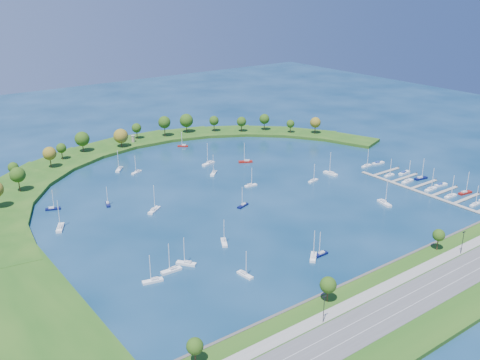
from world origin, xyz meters
TOP-DOWN VIEW (x-y plane):
  - ground at (0.00, 0.00)m, footprint 700.00×700.00m
  - south_shoreline at (0.03, -122.88)m, footprint 420.00×43.10m
  - breakwater at (-46.33, 48.72)m, footprint 286.74×247.64m
  - breakwater_trees at (-13.71, 90.43)m, footprint 244.17×92.19m
  - harbor_tower at (-6.20, 114.45)m, footprint 2.60×2.60m
  - dock_system at (85.30, -61.00)m, footprint 24.28×82.00m
  - moored_boat_0 at (-37.16, 70.75)m, footprint 7.39×8.22m
  - moored_boat_1 at (-51.12, -73.53)m, footprint 2.90×7.72m
  - moored_boat_2 at (43.37, -13.47)m, footprint 7.44×3.28m
  - moored_boat_3 at (-64.78, -52.22)m, footprint 6.80×7.93m
  - moored_boat_4 at (10.16, 1.95)m, footprint 7.52×2.81m
  - moored_boat_5 at (19.18, 89.96)m, footprint 6.82×6.06m
  - moored_boat_6 at (-41.78, -46.02)m, footprint 5.75×8.06m
  - moored_boat_7 at (-19.82, -79.15)m, footprint 7.80×7.34m
  - moored_boat_8 at (60.01, -11.02)m, footprint 3.53×9.47m
  - moored_boat_9 at (-82.07, -56.09)m, footprint 8.26×3.95m
  - moored_boat_10 at (-15.77, -79.15)m, footprint 7.61×2.27m
  - moored_boat_11 at (-49.67, 3.17)m, footprint 9.09×7.44m
  - moored_boat_12 at (-64.89, 24.56)m, footprint 4.00×7.24m
  - moored_boat_13 at (-30.96, 59.90)m, footprint 7.74×4.98m
  - moored_boat_14 at (12.14, 47.43)m, footprint 9.89×5.26m
  - moored_boat_15 at (33.18, 36.89)m, footprint 8.83×6.47m
  - moored_boat_16 at (4.69, 30.76)m, footprint 7.83×7.60m
  - moored_boat_17 at (-89.46, 35.46)m, footprint 7.50×4.66m
  - moored_boat_18 at (-94.24, 11.26)m, footprint 6.67×9.64m
  - moored_boat_19 at (49.59, -59.33)m, footprint 4.90×9.69m
  - moored_boat_20 at (-72.42, -53.51)m, footprint 8.62×2.69m
  - moored_boat_21 at (-10.49, -18.25)m, footprint 7.65×4.32m
  - docked_boat_0 at (85.54, -88.05)m, footprint 7.31×2.28m
  - docked_boat_2 at (85.52, -74.03)m, footprint 8.23×2.43m
  - docked_boat_3 at (96.01, -75.95)m, footprint 8.75×3.56m
  - docked_boat_4 at (85.51, -61.80)m, footprint 8.76×2.79m
  - docked_boat_5 at (95.98, -61.00)m, footprint 8.45×3.51m
  - docked_boat_6 at (85.51, -46.44)m, footprint 9.07×3.30m
  - docked_boat_7 at (96.01, -47.88)m, footprint 8.78×3.70m
  - docked_boat_8 at (85.54, -33.58)m, footprint 7.23×2.12m
  - docked_boat_9 at (95.97, -36.29)m, footprint 9.32×3.47m
  - docked_boat_10 at (87.93, -14.27)m, footprint 7.77×2.57m
  - docked_boat_11 at (97.88, -15.00)m, footprint 8.72×3.44m

SIDE VIEW (x-z plane):
  - ground at x=0.00m, z-range 0.00..0.00m
  - dock_system at x=85.30m, z-range -0.45..1.15m
  - docked_boat_5 at x=95.98m, z-range -0.22..1.45m
  - docked_boat_11 at x=97.88m, z-range -0.23..1.50m
  - docked_boat_9 at x=95.97m, z-range -0.25..1.61m
  - moored_boat_12 at x=-64.89m, z-range -4.27..5.99m
  - moored_boat_5 at x=19.18m, z-range -4.39..6.12m
  - moored_boat_2 at x=43.37m, z-range -4.42..6.16m
  - docked_boat_8 at x=85.54m, z-range -4.43..6.16m
  - docked_boat_0 at x=85.54m, z-range -4.45..6.19m
  - moored_boat_17 at x=-89.46m, z-range -4.48..6.22m
  - moored_boat_4 at x=10.16m, z-range -4.52..6.27m
  - moored_boat_21 at x=-10.49m, z-range -4.55..6.30m
  - moored_boat_13 at x=-30.96m, z-range -4.65..6.41m
  - moored_boat_1 at x=-51.12m, z-range -4.66..6.42m
  - moored_boat_10 at x=-15.77m, z-range -4.69..6.45m
  - docked_boat_10 at x=87.93m, z-range -4.75..6.52m
  - moored_boat_6 at x=-41.78m, z-range -4.95..6.75m
  - moored_boat_9 at x=-82.07m, z-range -4.96..6.75m
  - docked_boat_2 at x=85.52m, z-range -5.11..6.93m
  - moored_boat_3 at x=-64.78m, z-range -5.13..6.95m
  - moored_boat_7 at x=-19.82m, z-range -5.24..7.07m
  - docked_boat_3 at x=96.01m, z-range -5.33..7.17m
  - docked_boat_7 at x=96.01m, z-range -5.33..7.17m
  - moored_boat_16 at x=4.69m, z-range -5.35..7.19m
  - moored_boat_20 at x=-72.42m, z-range -5.36..7.20m
  - moored_boat_0 at x=-37.16m, z-range -5.44..7.29m
  - docked_boat_4 at x=85.51m, z-range -5.45..7.30m
  - moored_boat_15 at x=33.18m, z-range -5.51..7.37m
  - docked_boat_6 at x=85.51m, z-range -5.59..7.46m
  - moored_boat_8 at x=60.01m, z-range -5.84..7.76m
  - moored_boat_11 at x=-49.67m, z-range -5.86..7.77m
  - moored_boat_19 at x=49.59m, z-range -5.90..7.82m
  - moored_boat_18 at x=-94.24m, z-range -5.99..7.93m
  - moored_boat_14 at x=12.14m, z-range -6.03..7.97m
  - breakwater at x=-46.33m, z-range -0.01..1.99m
  - south_shoreline at x=0.03m, z-range -4.80..6.80m
  - harbor_tower at x=-6.20m, z-range 2.05..6.81m
  - breakwater_trees at x=-13.71m, z-range 3.24..18.22m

